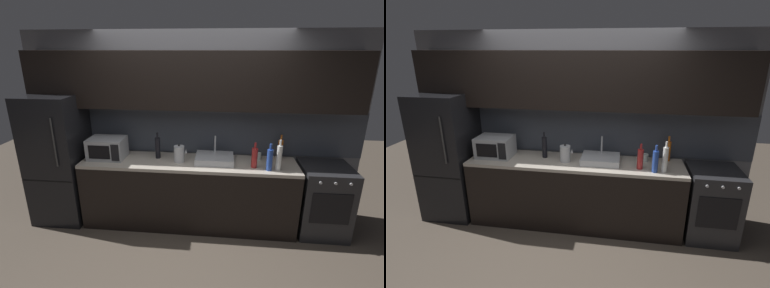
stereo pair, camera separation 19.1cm
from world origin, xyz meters
The scene contains 14 objects.
ground_plane centered at (0.00, 0.00, 0.00)m, with size 10.00×10.00×0.00m, color #4C4238.
back_wall centered at (0.00, 1.20, 1.55)m, with size 4.48×0.44×2.50m.
counter_run centered at (0.00, 0.90, 0.45)m, with size 2.74×0.60×0.90m.
refrigerator centered at (-1.75, 0.90, 0.86)m, with size 0.68×0.69×1.72m.
oven_range centered at (1.71, 0.90, 0.45)m, with size 0.60×0.62×0.90m.
microwave centered at (-1.07, 0.92, 1.04)m, with size 0.46×0.35×0.27m.
sink_basin centered at (0.33, 0.93, 0.94)m, with size 0.48×0.38×0.30m.
kettle centered at (-0.11, 0.88, 1.00)m, with size 0.17×0.13×0.23m.
wine_bottle_orange centered at (1.17, 1.11, 1.03)m, with size 0.06×0.06×0.33m.
wine_bottle_dark centered at (-0.41, 0.98, 1.04)m, with size 0.07×0.07×0.35m.
wine_bottle_blue centered at (0.98, 0.73, 1.04)m, with size 0.07×0.07×0.33m.
wine_bottle_red centered at (0.81, 0.79, 1.03)m, with size 0.07×0.07×0.31m.
wine_bottle_white centered at (1.09, 0.75, 1.06)m, with size 0.06×0.06×0.37m.
mug_clear centered at (0.89, 1.06, 0.95)m, with size 0.09×0.09×0.09m, color silver.
Camera 1 is at (0.41, -2.47, 2.28)m, focal length 26.74 mm.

